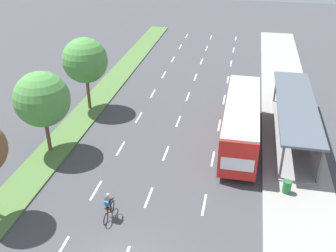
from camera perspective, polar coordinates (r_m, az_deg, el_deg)
median_strip at (r=38.88m, az=-9.66°, el=4.43°), size 2.60×52.00×0.12m
sidewalk_right at (r=36.72m, az=16.93°, el=2.06°), size 4.50×52.00×0.15m
lane_divider_left at (r=36.56m, az=-3.18°, el=3.09°), size 0.14×48.80×0.01m
lane_divider_center at (r=35.90m, az=2.24°, el=2.61°), size 0.14×48.80×0.01m
lane_divider_right at (r=35.57m, az=7.81°, el=2.08°), size 0.14×48.80×0.01m
bus_shelter at (r=31.91m, az=18.34°, el=1.29°), size 2.90×13.15×2.86m
bus at (r=30.09m, az=10.59°, el=1.06°), size 2.54×11.29×3.37m
cyclist at (r=23.39m, az=-8.62°, el=-11.55°), size 0.46×1.82×1.71m
median_tree_second at (r=28.84m, az=-17.80°, el=3.70°), size 3.94×3.94×6.12m
median_tree_third at (r=34.65m, az=-11.94°, el=9.26°), size 3.88×3.88×6.44m
trash_bin at (r=26.07m, az=16.86°, el=-8.43°), size 0.52×0.52×0.85m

